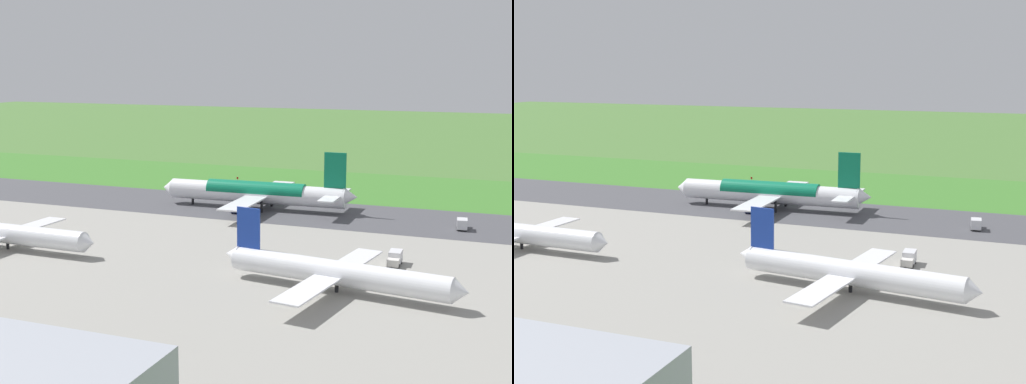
# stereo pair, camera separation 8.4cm
# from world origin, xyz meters

# --- Properties ---
(ground_plane) EXTENTS (800.00, 800.00, 0.00)m
(ground_plane) POSITION_xyz_m (0.00, 0.00, 0.00)
(ground_plane) COLOR #477233
(runway_asphalt) EXTENTS (600.00, 31.56, 0.06)m
(runway_asphalt) POSITION_xyz_m (0.00, 0.00, 0.03)
(runway_asphalt) COLOR #47474C
(runway_asphalt) RESTS_ON ground
(apron_concrete) EXTENTS (440.00, 110.00, 0.05)m
(apron_concrete) POSITION_xyz_m (0.00, 63.78, 0.03)
(apron_concrete) COLOR gray
(apron_concrete) RESTS_ON ground
(grass_verge_foreground) EXTENTS (600.00, 80.00, 0.04)m
(grass_verge_foreground) POSITION_xyz_m (0.00, -31.06, 0.02)
(grass_verge_foreground) COLOR #3C782B
(grass_verge_foreground) RESTS_ON ground
(airliner_main) EXTENTS (54.08, 44.18, 15.88)m
(airliner_main) POSITION_xyz_m (-13.09, -0.01, 4.35)
(airliner_main) COLOR white
(airliner_main) RESTS_ON ground
(airliner_parked_near) EXTENTS (43.74, 35.91, 12.78)m
(airliner_parked_near) POSITION_xyz_m (-51.02, 60.00, 3.49)
(airliner_parked_near) COLOR white
(airliner_parked_near) RESTS_ON ground
(airliner_parked_mid) EXTENTS (42.71, 34.86, 12.49)m
(airliner_parked_mid) POSITION_xyz_m (19.67, 57.68, 3.41)
(airliner_parked_mid) COLOR white
(airliner_parked_mid) RESTS_ON ground
(service_truck_baggage) EXTENTS (2.56, 5.91, 2.65)m
(service_truck_baggage) POSITION_xyz_m (-57.11, 39.93, 1.40)
(service_truck_baggage) COLOR silver
(service_truck_baggage) RESTS_ON ground
(service_truck_fuel) EXTENTS (2.91, 6.02, 2.65)m
(service_truck_fuel) POSITION_xyz_m (-65.70, 4.61, 1.40)
(service_truck_fuel) COLOR black
(service_truck_fuel) RESTS_ON ground
(no_stopping_sign) EXTENTS (0.60, 0.10, 2.62)m
(no_stopping_sign) POSITION_xyz_m (6.38, -32.17, 1.55)
(no_stopping_sign) COLOR slate
(no_stopping_sign) RESTS_ON ground
(traffic_cone_orange) EXTENTS (0.40, 0.40, 0.55)m
(traffic_cone_orange) POSITION_xyz_m (11.23, -30.75, 0.28)
(traffic_cone_orange) COLOR orange
(traffic_cone_orange) RESTS_ON ground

